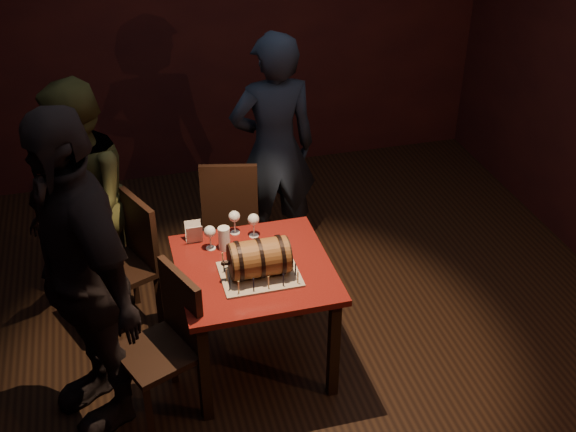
{
  "coord_description": "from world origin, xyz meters",
  "views": [
    {
      "loc": [
        -0.87,
        -3.49,
        3.25
      ],
      "look_at": [
        0.08,
        0.05,
        0.95
      ],
      "focal_mm": 45.0,
      "sensor_mm": 36.0,
      "label": 1
    }
  ],
  "objects_px": {
    "pint_of_ale": "(224,239)",
    "wine_glass_right": "(253,220)",
    "wine_glass_mid": "(234,217)",
    "pub_table": "(255,281)",
    "barrel_cake": "(259,258)",
    "chair_back": "(231,209)",
    "chair_left_rear": "(129,258)",
    "person_back": "(274,150)",
    "person_left_rear": "(82,202)",
    "wine_glass_left": "(210,233)",
    "person_left_front": "(81,275)",
    "chair_left_front": "(169,338)"
  },
  "relations": [
    {
      "from": "wine_glass_mid",
      "to": "chair_left_front",
      "type": "height_order",
      "value": "chair_left_front"
    },
    {
      "from": "chair_left_front",
      "to": "person_left_front",
      "type": "xyz_separation_m",
      "value": [
        -0.41,
        0.1,
        0.45
      ]
    },
    {
      "from": "pint_of_ale",
      "to": "chair_back",
      "type": "relative_size",
      "value": 0.16
    },
    {
      "from": "wine_glass_right",
      "to": "chair_left_rear",
      "type": "height_order",
      "value": "chair_left_rear"
    },
    {
      "from": "person_back",
      "to": "person_left_rear",
      "type": "xyz_separation_m",
      "value": [
        -1.37,
        -0.31,
        -0.06
      ]
    },
    {
      "from": "wine_glass_right",
      "to": "person_left_rear",
      "type": "height_order",
      "value": "person_left_rear"
    },
    {
      "from": "chair_left_rear",
      "to": "person_left_front",
      "type": "bearing_deg",
      "value": -109.2
    },
    {
      "from": "person_back",
      "to": "barrel_cake",
      "type": "bearing_deg",
      "value": 71.04
    },
    {
      "from": "pint_of_ale",
      "to": "person_back",
      "type": "height_order",
      "value": "person_back"
    },
    {
      "from": "pub_table",
      "to": "person_left_rear",
      "type": "xyz_separation_m",
      "value": [
        -0.95,
        0.88,
        0.18
      ]
    },
    {
      "from": "person_left_rear",
      "to": "person_left_front",
      "type": "distance_m",
      "value": 1.02
    },
    {
      "from": "chair_back",
      "to": "chair_left_front",
      "type": "relative_size",
      "value": 1.0
    },
    {
      "from": "pint_of_ale",
      "to": "wine_glass_right",
      "type": "bearing_deg",
      "value": 23.39
    },
    {
      "from": "pub_table",
      "to": "pint_of_ale",
      "type": "relative_size",
      "value": 6.0
    },
    {
      "from": "person_left_rear",
      "to": "pint_of_ale",
      "type": "bearing_deg",
      "value": 54.6
    },
    {
      "from": "wine_glass_left",
      "to": "barrel_cake",
      "type": "bearing_deg",
      "value": -56.24
    },
    {
      "from": "chair_left_rear",
      "to": "wine_glass_mid",
      "type": "bearing_deg",
      "value": -19.45
    },
    {
      "from": "barrel_cake",
      "to": "chair_left_rear",
      "type": "distance_m",
      "value": 1.06
    },
    {
      "from": "pint_of_ale",
      "to": "chair_back",
      "type": "bearing_deg",
      "value": 76.99
    },
    {
      "from": "wine_glass_right",
      "to": "pint_of_ale",
      "type": "distance_m",
      "value": 0.22
    },
    {
      "from": "pub_table",
      "to": "chair_left_front",
      "type": "xyz_separation_m",
      "value": [
        -0.55,
        -0.23,
        -0.12
      ]
    },
    {
      "from": "person_left_rear",
      "to": "wine_glass_right",
      "type": "bearing_deg",
      "value": 64.2
    },
    {
      "from": "barrel_cake",
      "to": "wine_glass_right",
      "type": "bearing_deg",
      "value": 81.92
    },
    {
      "from": "wine_glass_right",
      "to": "person_left_front",
      "type": "relative_size",
      "value": 0.08
    },
    {
      "from": "pint_of_ale",
      "to": "chair_left_front",
      "type": "distance_m",
      "value": 0.68
    },
    {
      "from": "wine_glass_left",
      "to": "wine_glass_right",
      "type": "height_order",
      "value": "same"
    },
    {
      "from": "wine_glass_left",
      "to": "person_left_front",
      "type": "relative_size",
      "value": 0.08
    },
    {
      "from": "wine_glass_right",
      "to": "person_left_rear",
      "type": "relative_size",
      "value": 0.1
    },
    {
      "from": "wine_glass_mid",
      "to": "pub_table",
      "type": "bearing_deg",
      "value": -84.21
    },
    {
      "from": "pub_table",
      "to": "chair_left_rear",
      "type": "height_order",
      "value": "chair_left_rear"
    },
    {
      "from": "pub_table",
      "to": "wine_glass_right",
      "type": "bearing_deg",
      "value": 77.53
    },
    {
      "from": "wine_glass_mid",
      "to": "person_left_front",
      "type": "distance_m",
      "value": 1.06
    },
    {
      "from": "chair_back",
      "to": "person_left_rear",
      "type": "distance_m",
      "value": 1.06
    },
    {
      "from": "pint_of_ale",
      "to": "person_back",
      "type": "distance_m",
      "value": 1.11
    },
    {
      "from": "person_back",
      "to": "chair_left_front",
      "type": "bearing_deg",
      "value": 54.38
    },
    {
      "from": "wine_glass_mid",
      "to": "wine_glass_right",
      "type": "xyz_separation_m",
      "value": [
        0.11,
        -0.06,
        0.0
      ]
    },
    {
      "from": "barrel_cake",
      "to": "chair_left_rear",
      "type": "height_order",
      "value": "barrel_cake"
    },
    {
      "from": "pub_table",
      "to": "person_back",
      "type": "relative_size",
      "value": 0.51
    },
    {
      "from": "wine_glass_left",
      "to": "chair_left_front",
      "type": "distance_m",
      "value": 0.68
    },
    {
      "from": "barrel_cake",
      "to": "person_back",
      "type": "height_order",
      "value": "person_back"
    },
    {
      "from": "wine_glass_left",
      "to": "wine_glass_mid",
      "type": "bearing_deg",
      "value": 36.33
    },
    {
      "from": "pub_table",
      "to": "chair_left_front",
      "type": "bearing_deg",
      "value": -157.26
    },
    {
      "from": "wine_glass_left",
      "to": "pint_of_ale",
      "type": "bearing_deg",
      "value": -15.37
    },
    {
      "from": "barrel_cake",
      "to": "chair_left_front",
      "type": "distance_m",
      "value": 0.67
    },
    {
      "from": "chair_back",
      "to": "wine_glass_left",
      "type": "bearing_deg",
      "value": -108.77
    },
    {
      "from": "wine_glass_mid",
      "to": "person_left_rear",
      "type": "xyz_separation_m",
      "value": [
        -0.91,
        0.51,
        -0.04
      ]
    },
    {
      "from": "wine_glass_right",
      "to": "person_left_front",
      "type": "height_order",
      "value": "person_left_front"
    },
    {
      "from": "wine_glass_mid",
      "to": "chair_left_front",
      "type": "relative_size",
      "value": 0.17
    },
    {
      "from": "chair_back",
      "to": "person_left_rear",
      "type": "height_order",
      "value": "person_left_rear"
    },
    {
      "from": "barrel_cake",
      "to": "chair_back",
      "type": "xyz_separation_m",
      "value": [
        0.04,
        1.13,
        -0.35
      ]
    }
  ]
}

